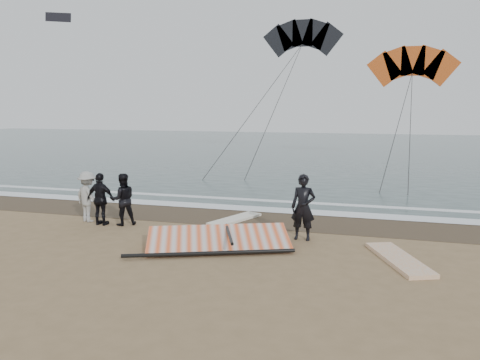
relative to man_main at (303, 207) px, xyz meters
The scene contains 12 objects.
ground 3.07m from the man_main, 128.56° to the right, with size 120.00×120.00×0.00m, color #8C704C.
sea 30.80m from the man_main, 93.37° to the left, with size 120.00×54.00×0.02m, color #233838.
wet_sand 3.03m from the man_main, 129.13° to the left, with size 120.00×2.80×0.01m, color #4C3D2B.
foam_near 4.17m from the man_main, 116.54° to the left, with size 120.00×0.90×0.01m, color white.
foam_far 5.71m from the man_main, 108.78° to the left, with size 120.00×0.45×0.01m, color white.
man_main is the anchor object (origin of this frame).
board_white 3.12m from the man_main, 26.14° to the right, with size 0.75×2.66×0.11m, color silver.
board_cream 3.25m from the man_main, 147.02° to the left, with size 0.61×2.29×0.10m, color silver.
trio_cluster 6.81m from the man_main, behind, with size 2.58×1.14×1.76m.
sail_rig 2.72m from the man_main, 147.15° to the right, with size 4.28×3.12×0.51m.
kite_red 22.61m from the man_main, 78.50° to the left, with size 6.70×6.80×14.76m.
kite_dark 24.88m from the man_main, 98.73° to the left, with size 6.71×6.91×16.41m.
Camera 1 is at (3.68, -11.26, 3.92)m, focal length 35.00 mm.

